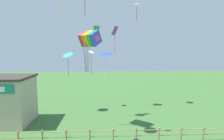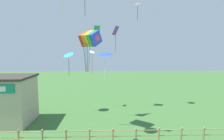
{
  "view_description": "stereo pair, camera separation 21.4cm",
  "coord_description": "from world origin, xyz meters",
  "px_view_note": "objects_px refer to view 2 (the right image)",
  "views": [
    {
      "loc": [
        -0.74,
        -7.23,
        8.02
      ],
      "look_at": [
        0.0,
        9.21,
        6.18
      ],
      "focal_mm": 28.0,
      "sensor_mm": 36.0,
      "label": 1
    },
    {
      "loc": [
        -0.53,
        -7.24,
        8.02
      ],
      "look_at": [
        0.0,
        9.21,
        6.18
      ],
      "focal_mm": 28.0,
      "sensor_mm": 36.0,
      "label": 2
    }
  ],
  "objects_px": {
    "kite_rainbow_parafoil": "(90,39)",
    "kite_purple_streamer": "(116,33)",
    "kite_blue_delta": "(105,54)",
    "kite_green_diamond": "(97,34)",
    "kite_cyan_delta": "(69,55)",
    "kite_white_delta": "(92,54)",
    "kite_orange_delta": "(138,4)",
    "seaside_building": "(0,99)"
  },
  "relations": [
    {
      "from": "kite_purple_streamer",
      "to": "kite_blue_delta",
      "type": "relative_size",
      "value": 1.43
    },
    {
      "from": "kite_green_diamond",
      "to": "kite_rainbow_parafoil",
      "type": "bearing_deg",
      "value": -100.25
    },
    {
      "from": "kite_cyan_delta",
      "to": "kite_blue_delta",
      "type": "bearing_deg",
      "value": -53.24
    },
    {
      "from": "seaside_building",
      "to": "kite_rainbow_parafoil",
      "type": "xyz_separation_m",
      "value": [
        10.13,
        -1.19,
        6.57
      ]
    },
    {
      "from": "kite_rainbow_parafoil",
      "to": "kite_white_delta",
      "type": "xyz_separation_m",
      "value": [
        -0.38,
        6.48,
        -1.63
      ]
    },
    {
      "from": "seaside_building",
      "to": "kite_white_delta",
      "type": "bearing_deg",
      "value": 28.47
    },
    {
      "from": "kite_purple_streamer",
      "to": "kite_green_diamond",
      "type": "relative_size",
      "value": 1.12
    },
    {
      "from": "kite_cyan_delta",
      "to": "kite_white_delta",
      "type": "height_order",
      "value": "kite_white_delta"
    },
    {
      "from": "kite_purple_streamer",
      "to": "kite_orange_delta",
      "type": "height_order",
      "value": "kite_orange_delta"
    },
    {
      "from": "kite_orange_delta",
      "to": "kite_blue_delta",
      "type": "bearing_deg",
      "value": -117.26
    },
    {
      "from": "kite_blue_delta",
      "to": "kite_green_diamond",
      "type": "bearing_deg",
      "value": 102.26
    },
    {
      "from": "seaside_building",
      "to": "kite_white_delta",
      "type": "relative_size",
      "value": 2.09
    },
    {
      "from": "kite_rainbow_parafoil",
      "to": "kite_blue_delta",
      "type": "xyz_separation_m",
      "value": [
        1.49,
        -1.62,
        -1.53
      ]
    },
    {
      "from": "seaside_building",
      "to": "kite_blue_delta",
      "type": "xyz_separation_m",
      "value": [
        11.62,
        -2.81,
        5.03
      ]
    },
    {
      "from": "kite_rainbow_parafoil",
      "to": "kite_purple_streamer",
      "type": "distance_m",
      "value": 7.24
    },
    {
      "from": "kite_rainbow_parafoil",
      "to": "kite_cyan_delta",
      "type": "xyz_separation_m",
      "value": [
        -3.23,
        4.7,
        -1.75
      ]
    },
    {
      "from": "kite_purple_streamer",
      "to": "kite_white_delta",
      "type": "distance_m",
      "value": 4.33
    },
    {
      "from": "kite_rainbow_parafoil",
      "to": "kite_cyan_delta",
      "type": "height_order",
      "value": "kite_rainbow_parafoil"
    },
    {
      "from": "kite_white_delta",
      "to": "kite_blue_delta",
      "type": "height_order",
      "value": "kite_white_delta"
    },
    {
      "from": "kite_orange_delta",
      "to": "kite_green_diamond",
      "type": "bearing_deg",
      "value": -141.93
    },
    {
      "from": "kite_purple_streamer",
      "to": "kite_white_delta",
      "type": "bearing_deg",
      "value": -179.22
    },
    {
      "from": "kite_purple_streamer",
      "to": "kite_orange_delta",
      "type": "distance_m",
      "value": 5.16
    },
    {
      "from": "kite_rainbow_parafoil",
      "to": "kite_blue_delta",
      "type": "bearing_deg",
      "value": -47.46
    },
    {
      "from": "kite_white_delta",
      "to": "kite_blue_delta",
      "type": "relative_size",
      "value": 1.35
    },
    {
      "from": "kite_purple_streamer",
      "to": "kite_blue_delta",
      "type": "bearing_deg",
      "value": -99.87
    },
    {
      "from": "kite_white_delta",
      "to": "kite_blue_delta",
      "type": "bearing_deg",
      "value": -77.02
    },
    {
      "from": "kite_purple_streamer",
      "to": "kite_green_diamond",
      "type": "height_order",
      "value": "kite_purple_streamer"
    },
    {
      "from": "kite_cyan_delta",
      "to": "kite_green_diamond",
      "type": "bearing_deg",
      "value": -26.13
    },
    {
      "from": "kite_cyan_delta",
      "to": "kite_purple_streamer",
      "type": "relative_size",
      "value": 0.89
    },
    {
      "from": "kite_purple_streamer",
      "to": "kite_orange_delta",
      "type": "relative_size",
      "value": 1.48
    },
    {
      "from": "seaside_building",
      "to": "kite_cyan_delta",
      "type": "bearing_deg",
      "value": 26.96
    },
    {
      "from": "seaside_building",
      "to": "kite_rainbow_parafoil",
      "type": "height_order",
      "value": "kite_rainbow_parafoil"
    },
    {
      "from": "kite_orange_delta",
      "to": "kite_blue_delta",
      "type": "xyz_separation_m",
      "value": [
        -4.53,
        -8.79,
        -6.79
      ]
    },
    {
      "from": "kite_white_delta",
      "to": "kite_blue_delta",
      "type": "distance_m",
      "value": 8.32
    },
    {
      "from": "kite_green_diamond",
      "to": "kite_orange_delta",
      "type": "bearing_deg",
      "value": 38.07
    },
    {
      "from": "kite_rainbow_parafoil",
      "to": "kite_purple_streamer",
      "type": "bearing_deg",
      "value": 65.97
    },
    {
      "from": "kite_cyan_delta",
      "to": "kite_blue_delta",
      "type": "height_order",
      "value": "kite_blue_delta"
    },
    {
      "from": "seaside_building",
      "to": "kite_green_diamond",
      "type": "distance_m",
      "value": 13.03
    },
    {
      "from": "seaside_building",
      "to": "kite_cyan_delta",
      "type": "distance_m",
      "value": 9.12
    },
    {
      "from": "kite_orange_delta",
      "to": "kite_purple_streamer",
      "type": "bearing_deg",
      "value": -168.28
    },
    {
      "from": "kite_rainbow_parafoil",
      "to": "kite_white_delta",
      "type": "distance_m",
      "value": 6.69
    },
    {
      "from": "kite_purple_streamer",
      "to": "kite_green_diamond",
      "type": "bearing_deg",
      "value": -123.12
    }
  ]
}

